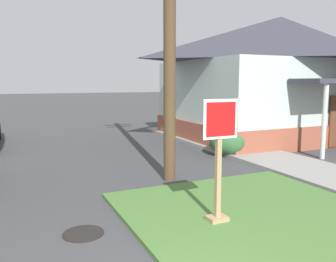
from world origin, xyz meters
The scene contains 7 objects.
grass_corner_patch centered at (2.55, 1.99, 0.04)m, with size 4.79×5.73×0.08m, color #477033.
sidewalk_strip centered at (6.15, 6.25, 0.06)m, with size 2.20×17.02×0.12m, color gray.
stop_sign centered at (1.68, 2.44, 1.14)m, with size 0.69×0.28×2.20m.
manhole_cover centered at (-0.61, 3.08, 0.01)m, with size 0.70×0.70×0.02m, color black.
street_bench centered at (6.01, 7.76, 0.59)m, with size 0.46×1.51×0.85m.
corner_house centered at (10.02, 10.29, 2.85)m, with size 10.02×8.39×5.56m.
shrub_by_curb centered at (5.26, 7.41, 0.51)m, with size 1.25×1.25×1.02m, color #325E33.
Camera 1 is at (-1.64, -2.67, 2.58)m, focal length 37.32 mm.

